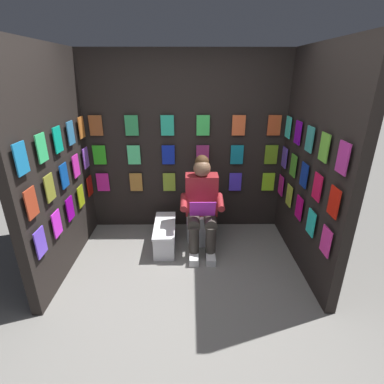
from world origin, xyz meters
TOP-DOWN VIEW (x-y plane):
  - ground_plane at (0.00, 0.00)m, footprint 30.00×30.00m
  - display_wall_back at (0.00, -1.80)m, footprint 2.75×0.14m
  - display_wall_left at (-1.37, -0.87)m, footprint 0.14×1.75m
  - display_wall_right at (1.37, -0.87)m, footprint 0.14×1.75m
  - toilet at (-0.20, -1.39)m, footprint 0.41×0.55m
  - person_reading at (-0.20, -1.16)m, footprint 0.52×0.68m
  - comic_longbox_near at (0.27, -1.18)m, footprint 0.28×0.73m

SIDE VIEW (x-z plane):
  - ground_plane at x=0.00m, z-range 0.00..0.00m
  - comic_longbox_near at x=0.27m, z-range 0.00..0.32m
  - toilet at x=-0.20m, z-range -0.06..0.71m
  - person_reading at x=-0.20m, z-range 0.00..1.20m
  - display_wall_left at x=-1.37m, z-range 0.00..2.38m
  - display_wall_right at x=1.37m, z-range 0.00..2.38m
  - display_wall_back at x=0.00m, z-range 0.00..2.38m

